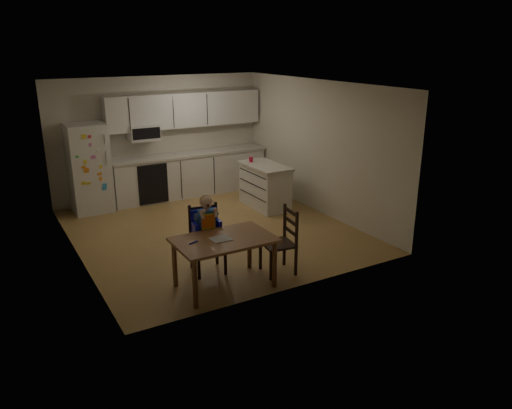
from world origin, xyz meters
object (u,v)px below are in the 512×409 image
(red_cup, at_px, (251,159))
(dining_table, at_px, (224,245))
(chair_booster, at_px, (206,226))
(refrigerator, at_px, (89,168))
(kitchen_island, at_px, (265,186))
(chair_side, at_px, (284,236))

(red_cup, relative_size, dining_table, 0.08)
(chair_booster, bearing_deg, refrigerator, 110.50)
(kitchen_island, xyz_separation_m, chair_side, (-1.28, -2.66, 0.10))
(kitchen_island, relative_size, dining_table, 0.91)
(refrigerator, distance_m, kitchen_island, 3.40)
(chair_side, bearing_deg, kitchen_island, 161.96)
(dining_table, height_order, chair_side, chair_side)
(chair_booster, xyz_separation_m, chair_side, (0.94, -0.58, -0.15))
(kitchen_island, height_order, dining_table, kitchen_island)
(chair_side, bearing_deg, chair_booster, -114.13)
(kitchen_island, bearing_deg, red_cup, 110.44)
(refrigerator, height_order, chair_side, refrigerator)
(dining_table, xyz_separation_m, chair_side, (0.94, -0.00, -0.06))
(dining_table, xyz_separation_m, chair_booster, (0.01, 0.58, 0.09))
(kitchen_island, bearing_deg, chair_booster, -136.78)
(kitchen_island, relative_size, chair_side, 1.24)
(kitchen_island, distance_m, dining_table, 3.47)
(refrigerator, xyz_separation_m, chair_booster, (0.82, -3.57, -0.16))
(chair_booster, bearing_deg, dining_table, -82.99)
(refrigerator, distance_m, red_cup, 3.13)
(red_cup, bearing_deg, chair_side, -110.99)
(chair_booster, bearing_deg, kitchen_island, 50.85)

